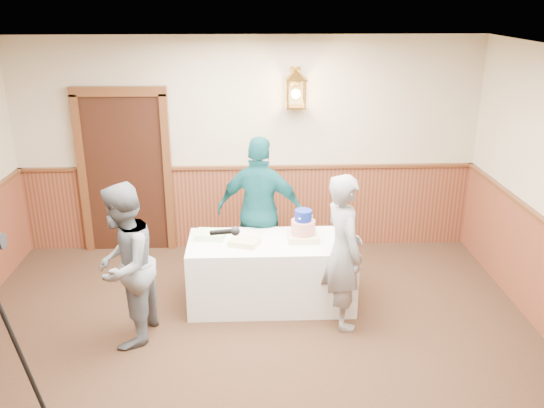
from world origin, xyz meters
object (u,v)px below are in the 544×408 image
at_px(baker, 343,252).
at_px(assistant_p, 261,212).
at_px(sheet_cake_yellow, 244,242).
at_px(sheet_cake_green, 211,235).
at_px(display_table, 271,272).
at_px(tiered_cake, 303,228).
at_px(interviewer, 124,266).

height_order(baker, assistant_p, assistant_p).
xyz_separation_m(sheet_cake_yellow, sheet_cake_green, (-0.37, 0.20, 0.01)).
height_order(display_table, sheet_cake_yellow, sheet_cake_yellow).
bearing_deg(assistant_p, baker, 143.80).
bearing_deg(tiered_cake, display_table, -173.60).
bearing_deg(tiered_cake, interviewer, -158.03).
bearing_deg(sheet_cake_yellow, baker, -20.14).
height_order(tiered_cake, sheet_cake_yellow, tiered_cake).
distance_m(tiered_cake, baker, 0.61).
xyz_separation_m(sheet_cake_yellow, baker, (1.00, -0.37, 0.04)).
height_order(sheet_cake_yellow, interviewer, interviewer).
bearing_deg(interviewer, tiered_cake, 121.26).
bearing_deg(display_table, interviewer, -154.66).
distance_m(display_table, interviewer, 1.65).
relative_size(sheet_cake_green, interviewer, 0.19).
distance_m(baker, assistant_p, 1.28).
bearing_deg(display_table, tiered_cake, 6.40).
xyz_separation_m(tiered_cake, interviewer, (-1.78, -0.72, -0.06)).
bearing_deg(interviewer, baker, 105.43).
height_order(tiered_cake, interviewer, interviewer).
height_order(sheet_cake_yellow, sheet_cake_green, sheet_cake_green).
bearing_deg(sheet_cake_yellow, sheet_cake_green, 151.91).
relative_size(interviewer, assistant_p, 0.92).
bearing_deg(sheet_cake_yellow, tiered_cake, 10.84).
relative_size(interviewer, baker, 1.00).
relative_size(sheet_cake_yellow, baker, 0.18).
distance_m(sheet_cake_green, baker, 1.48).
xyz_separation_m(interviewer, baker, (2.15, 0.23, 0.00)).
bearing_deg(sheet_cake_green, interviewer, -134.49).
height_order(display_table, assistant_p, assistant_p).
xyz_separation_m(display_table, sheet_cake_green, (-0.66, 0.11, 0.41)).
distance_m(display_table, sheet_cake_green, 0.78).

